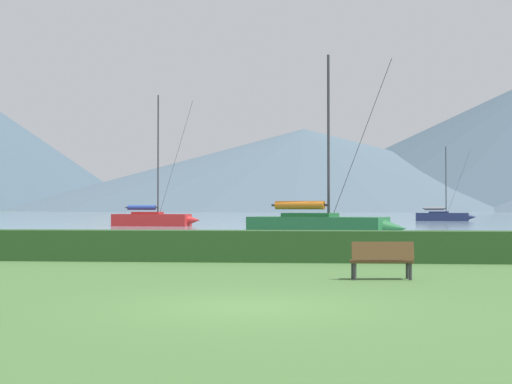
% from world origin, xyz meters
% --- Properties ---
extents(ground_plane, '(1000.00, 1000.00, 0.00)m').
position_xyz_m(ground_plane, '(0.00, 0.00, 0.00)').
color(ground_plane, '#477038').
extents(harbor_water, '(320.00, 246.00, 0.00)m').
position_xyz_m(harbor_water, '(0.00, 137.00, 0.00)').
color(harbor_water, gray).
rests_on(harbor_water, ground_plane).
extents(hedge_line, '(80.00, 1.20, 1.03)m').
position_xyz_m(hedge_line, '(0.00, 11.00, 0.51)').
color(hedge_line, '#284C23').
rests_on(hedge_line, ground_plane).
extents(sailboat_slip_3, '(7.66, 2.97, 9.55)m').
position_xyz_m(sailboat_slip_3, '(17.00, 82.81, 0.63)').
color(sailboat_slip_3, navy).
rests_on(sailboat_slip_3, harbor_water).
extents(sailboat_slip_7, '(8.39, 3.12, 12.33)m').
position_xyz_m(sailboat_slip_7, '(-14.34, 54.85, 0.71)').
color(sailboat_slip_7, red).
rests_on(sailboat_slip_7, harbor_water).
extents(sailboat_slip_8, '(9.16, 5.13, 10.51)m').
position_xyz_m(sailboat_slip_8, '(1.29, 29.06, 0.75)').
color(sailboat_slip_8, '#236B38').
rests_on(sailboat_slip_8, harbor_water).
extents(park_bench_near_path, '(1.58, 0.64, 0.95)m').
position_xyz_m(park_bench_near_path, '(2.83, 5.19, 0.53)').
color(park_bench_near_path, brown).
rests_on(park_bench_near_path, ground_plane).
extents(distant_hill_west_ridge, '(301.50, 301.50, 42.21)m').
position_xyz_m(distant_hill_west_ridge, '(-6.62, 367.97, 21.10)').
color(distant_hill_west_ridge, '#4C6070').
rests_on(distant_hill_west_ridge, ground_plane).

